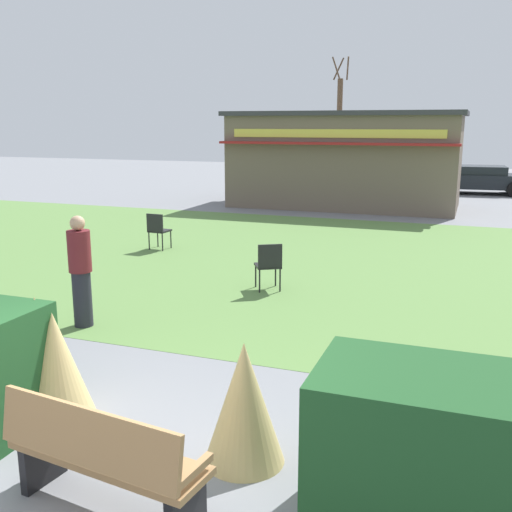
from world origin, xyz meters
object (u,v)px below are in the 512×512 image
(tree_left_bg, at_px, (339,128))
(person_strolling, at_px, (81,271))
(food_kiosk, at_px, (345,159))
(parked_car_west_slot, at_px, (355,175))
(cafe_chair_east, at_px, (158,228))
(cafe_chair_west, at_px, (269,263))
(parked_car_center_slot, at_px, (480,179))
(park_bench, at_px, (102,457))

(tree_left_bg, bearing_deg, person_strolling, -86.53)
(food_kiosk, distance_m, parked_car_west_slot, 6.07)
(food_kiosk, bearing_deg, cafe_chair_east, -105.48)
(cafe_chair_east, relative_size, parked_car_west_slot, 0.21)
(cafe_chair_west, xyz_separation_m, parked_car_center_slot, (3.57, 17.77, 0.12))
(park_bench, xyz_separation_m, person_strolling, (-2.87, 3.67, 0.38))
(person_strolling, bearing_deg, food_kiosk, 91.01)
(tree_left_bg, bearing_deg, parked_car_west_slot, -65.05)
(person_strolling, xyz_separation_m, tree_left_bg, (-1.45, 23.97, 1.92))
(park_bench, distance_m, cafe_chair_west, 6.53)
(food_kiosk, bearing_deg, person_strolling, -93.43)
(food_kiosk, relative_size, cafe_chair_west, 9.32)
(park_bench, distance_m, parked_car_center_slot, 24.40)
(cafe_chair_east, height_order, person_strolling, person_strolling)
(cafe_chair_east, bearing_deg, tree_left_bg, 89.22)
(parked_car_west_slot, distance_m, parked_car_center_slot, 5.45)
(cafe_chair_west, relative_size, parked_car_west_slot, 0.21)
(cafe_chair_east, bearing_deg, food_kiosk, 74.52)
(person_strolling, height_order, tree_left_bg, tree_left_bg)
(cafe_chair_east, xyz_separation_m, parked_car_west_slot, (1.83, 15.27, 0.12))
(person_strolling, bearing_deg, cafe_chair_east, 112.27)
(cafe_chair_east, distance_m, parked_car_west_slot, 15.38)
(parked_car_center_slot, bearing_deg, tree_left_bg, 154.20)
(parked_car_west_slot, xyz_separation_m, parked_car_center_slot, (5.45, -0.00, 0.00))
(parked_car_west_slot, bearing_deg, cafe_chair_east, -96.84)
(food_kiosk, height_order, cafe_chair_west, food_kiosk)
(tree_left_bg, bearing_deg, park_bench, -81.12)
(cafe_chair_west, bearing_deg, food_kiosk, 95.41)
(park_bench, relative_size, cafe_chair_east, 1.97)
(cafe_chair_west, relative_size, tree_left_bg, 0.14)
(cafe_chair_east, distance_m, parked_car_center_slot, 16.91)
(parked_car_west_slot, height_order, parked_car_center_slot, same)
(cafe_chair_west, xyz_separation_m, parked_car_west_slot, (-1.88, 17.77, 0.12))
(parked_car_center_slot, bearing_deg, parked_car_west_slot, 179.97)
(cafe_chair_west, relative_size, person_strolling, 0.53)
(cafe_chair_east, height_order, parked_car_west_slot, parked_car_west_slot)
(parked_car_west_slot, bearing_deg, person_strolling, -90.35)
(food_kiosk, xyz_separation_m, cafe_chair_west, (1.12, -11.84, -1.19))
(park_bench, xyz_separation_m, cafe_chair_west, (-0.87, 6.48, 0.05))
(cafe_chair_west, distance_m, parked_car_west_slot, 17.87)
(parked_car_west_slot, height_order, tree_left_bg, tree_left_bg)
(person_strolling, xyz_separation_m, parked_car_center_slot, (5.58, 20.57, -0.22))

